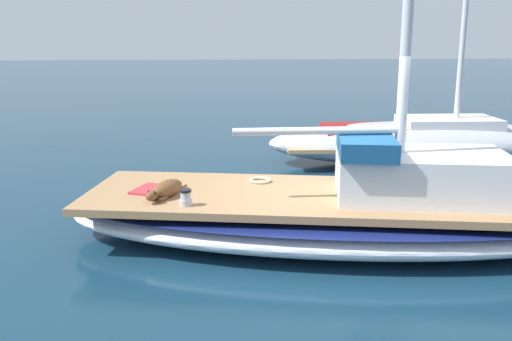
% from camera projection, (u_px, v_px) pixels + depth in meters
% --- Properties ---
extents(ground_plane, '(120.00, 120.00, 0.00)m').
position_uv_depth(ground_plane, '(328.00, 240.00, 7.82)').
color(ground_plane, '#143347').
extents(sailboat_main, '(3.84, 7.58, 0.66)m').
position_uv_depth(sailboat_main, '(329.00, 217.00, 7.74)').
color(sailboat_main, white).
rests_on(sailboat_main, ground).
extents(cabin_house, '(1.79, 2.45, 0.84)m').
position_uv_depth(cabin_house, '(415.00, 171.00, 7.46)').
color(cabin_house, silver).
rests_on(cabin_house, sailboat_main).
extents(dog_brown, '(0.87, 0.54, 0.22)m').
position_uv_depth(dog_brown, '(166.00, 189.00, 7.50)').
color(dog_brown, brown).
rests_on(dog_brown, sailboat_main).
extents(deck_winch, '(0.16, 0.16, 0.21)m').
position_uv_depth(deck_winch, '(186.00, 198.00, 7.12)').
color(deck_winch, '#B7B7BC').
rests_on(deck_winch, sailboat_main).
extents(coiled_rope, '(0.32, 0.32, 0.04)m').
position_uv_depth(coiled_rope, '(260.00, 180.00, 8.30)').
color(coiled_rope, beige).
rests_on(coiled_rope, sailboat_main).
extents(deck_towel, '(0.66, 0.55, 0.03)m').
position_uv_depth(deck_towel, '(149.00, 189.00, 7.84)').
color(deck_towel, '#C6333D').
rests_on(deck_towel, sailboat_main).
extents(moored_boat_port_side, '(2.55, 6.95, 7.99)m').
position_uv_depth(moored_boat_port_side, '(423.00, 140.00, 12.41)').
color(moored_boat_port_side, '#B2B7C1').
rests_on(moored_boat_port_side, ground).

